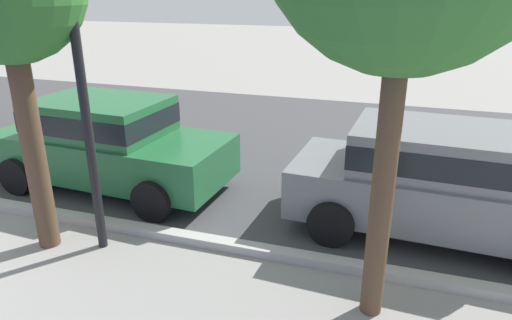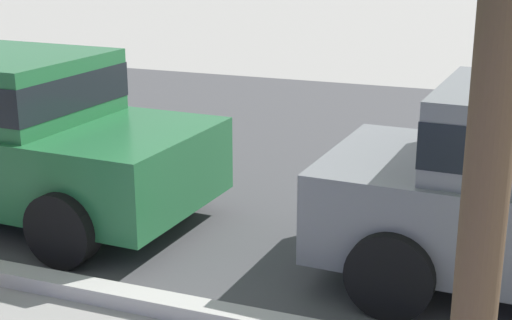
# 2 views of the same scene
# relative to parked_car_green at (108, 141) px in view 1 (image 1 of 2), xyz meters

# --- Properties ---
(street_surface) EXTENTS (60.00, 9.00, 0.01)m
(street_surface) POSITION_rel_parked_car_green_xyz_m (-1.29, 3.26, -0.84)
(street_surface) COLOR #424244
(street_surface) RESTS_ON ground
(parked_car_green) EXTENTS (4.18, 2.08, 1.56)m
(parked_car_green) POSITION_rel_parked_car_green_xyz_m (0.00, 0.00, 0.00)
(parked_car_green) COLOR #236638
(parked_car_green) RESTS_ON ground
(parked_car_grey) EXTENTS (4.18, 2.08, 1.56)m
(parked_car_grey) POSITION_rel_parked_car_green_xyz_m (5.33, 0.00, 0.00)
(parked_car_grey) COLOR slate
(parked_car_grey) RESTS_ON ground
(lamp_post) EXTENTS (0.32, 0.32, 3.90)m
(lamp_post) POSITION_rel_parked_car_green_xyz_m (1.07, -1.80, 1.71)
(lamp_post) COLOR black
(lamp_post) RESTS_ON ground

